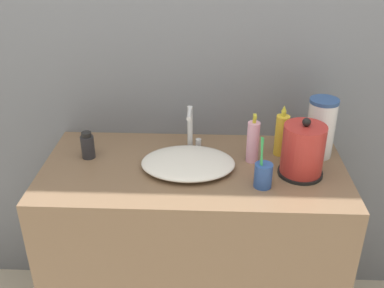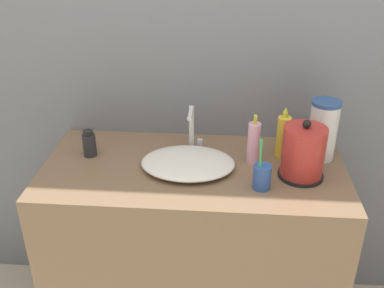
{
  "view_description": "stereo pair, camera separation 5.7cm",
  "coord_description": "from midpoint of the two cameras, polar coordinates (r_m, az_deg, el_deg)",
  "views": [
    {
      "loc": [
        0.06,
        -1.21,
        1.72
      ],
      "look_at": [
        -0.01,
        0.28,
        0.93
      ],
      "focal_mm": 42.0,
      "sensor_mm": 36.0,
      "label": 1
    },
    {
      "loc": [
        0.11,
        -1.21,
        1.72
      ],
      "look_at": [
        -0.01,
        0.28,
        0.93
      ],
      "focal_mm": 42.0,
      "sensor_mm": 36.0,
      "label": 2
    }
  ],
  "objects": [
    {
      "name": "lotion_bottle",
      "position": [
        1.75,
        6.82,
        0.3
      ],
      "size": [
        0.05,
        0.05,
        0.2
      ],
      "color": "#EAA8C6",
      "rests_on": "vanity_counter"
    },
    {
      "name": "water_pitcher",
      "position": [
        1.83,
        15.17,
        1.99
      ],
      "size": [
        0.11,
        0.11,
        0.24
      ],
      "color": "silver",
      "rests_on": "vanity_counter"
    },
    {
      "name": "toothbrush_cup",
      "position": [
        1.61,
        8.01,
        -3.9
      ],
      "size": [
        0.06,
        0.06,
        0.2
      ],
      "color": "#2D519E",
      "rests_on": "vanity_counter"
    },
    {
      "name": "faucet",
      "position": [
        1.82,
        -1.0,
        2.15
      ],
      "size": [
        0.06,
        0.11,
        0.19
      ],
      "color": "silver",
      "rests_on": "vanity_counter"
    },
    {
      "name": "vanity_counter",
      "position": [
        1.98,
        -0.66,
        -13.34
      ],
      "size": [
        1.18,
        0.57,
        0.83
      ],
      "color": "brown",
      "rests_on": "ground_plane"
    },
    {
      "name": "mouthwash_bottle",
      "position": [
        1.82,
        10.42,
        1.19
      ],
      "size": [
        0.05,
        0.05,
        0.21
      ],
      "color": "gold",
      "rests_on": "vanity_counter"
    },
    {
      "name": "shampoo_bottle",
      "position": [
        1.83,
        -13.98,
        -0.22
      ],
      "size": [
        0.05,
        0.05,
        0.11
      ],
      "color": "#28282D",
      "rests_on": "vanity_counter"
    },
    {
      "name": "wall_back",
      "position": [
        1.85,
        -0.32,
        14.57
      ],
      "size": [
        6.0,
        0.04,
        2.6
      ],
      "color": "slate",
      "rests_on": "ground_plane"
    },
    {
      "name": "sink_basin",
      "position": [
        1.72,
        -1.46,
        -2.42
      ],
      "size": [
        0.36,
        0.28,
        0.05
      ],
      "color": "silver",
      "rests_on": "vanity_counter"
    },
    {
      "name": "electric_kettle",
      "position": [
        1.69,
        12.94,
        -1.0
      ],
      "size": [
        0.17,
        0.17,
        0.23
      ],
      "color": "black",
      "rests_on": "vanity_counter"
    }
  ]
}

